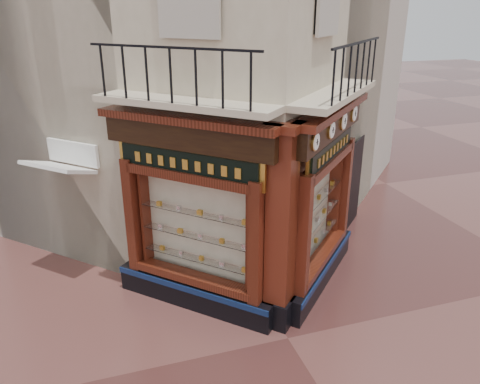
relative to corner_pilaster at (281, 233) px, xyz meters
name	(u,v)px	position (x,y,z in m)	size (l,w,h in m)	color
ground	(288,338)	(0.00, -0.50, -1.95)	(80.00, 80.00, 0.00)	#452320
neighbour_left	(99,16)	(-2.47, 8.13, 3.55)	(8.00, 8.00, 11.00)	#B7ACA0
neighbour_right	(259,15)	(2.47, 8.13, 3.55)	(8.00, 8.00, 11.00)	#B7ACA0
shopfront_left	(192,218)	(-1.41, 1.07, 0.03)	(2.86, 2.86, 3.98)	black
shopfront_right	(324,201)	(1.41, 1.07, 0.03)	(2.86, 2.86, 3.98)	black
corner_pilaster	(281,233)	(0.00, 0.00, 0.00)	(0.85, 0.85, 3.98)	black
balcony	(264,98)	(0.00, 0.99, 2.27)	(5.94, 2.97, 1.03)	beige
clock_a	(315,142)	(0.55, -0.05, 1.67)	(0.27, 0.27, 0.33)	#B58A3C
clock_b	(331,130)	(1.20, 0.60, 1.67)	(0.28, 0.28, 0.35)	#B58A3C
clock_c	(343,121)	(1.79, 1.19, 1.67)	(0.31, 0.31, 0.38)	#B58A3C
clock_d	(354,113)	(2.38, 1.77, 1.67)	(0.31, 0.31, 0.38)	#B58A3C
awning	(74,274)	(-3.81, 3.10, -1.95)	(1.42, 0.85, 0.08)	white
signboard_left	(187,164)	(-1.46, 1.01, 1.15)	(2.25, 2.25, 0.60)	gold
signboard_right	(331,150)	(1.46, 1.01, 1.15)	(2.00, 2.00, 0.53)	gold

